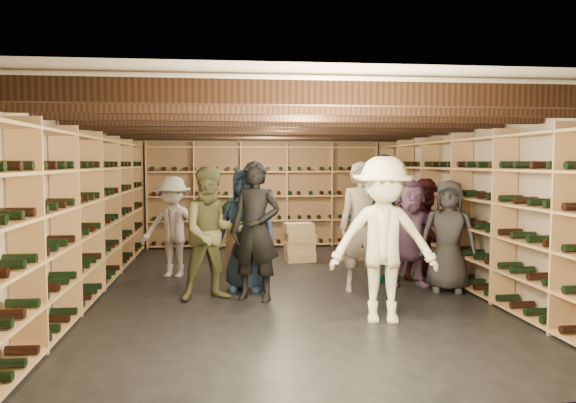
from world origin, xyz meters
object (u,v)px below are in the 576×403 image
(person_2, at_px, (212,234))
(person_6, at_px, (247,229))
(person_1, at_px, (256,231))
(person_4, at_px, (381,217))
(person_11, at_px, (410,233))
(crate_loose, at_px, (354,255))
(person_3, at_px, (384,240))
(crate_stack_right, at_px, (244,248))
(person_9, at_px, (173,227))
(person_8, at_px, (428,229))
(person_10, at_px, (240,224))
(person_12, at_px, (448,236))
(crate_stack_left, at_px, (300,242))
(person_7, at_px, (363,227))

(person_2, xyz_separation_m, person_6, (0.46, 0.48, -0.01))
(person_1, bearing_deg, person_6, 121.66)
(person_4, xyz_separation_m, person_11, (0.27, -0.48, -0.18))
(crate_loose, bearing_deg, person_3, -98.83)
(person_1, bearing_deg, person_3, -17.41)
(crate_stack_right, bearing_deg, person_9, -152.74)
(crate_loose, xyz_separation_m, person_3, (-0.61, -3.91, 0.82))
(person_3, xyz_separation_m, person_4, (0.59, 2.15, 0.03))
(person_8, bearing_deg, crate_loose, 93.42)
(person_6, relative_size, person_10, 1.12)
(person_2, distance_m, person_4, 2.64)
(person_1, relative_size, person_2, 1.05)
(crate_loose, relative_size, person_2, 0.30)
(crate_loose, distance_m, person_6, 3.09)
(person_12, bearing_deg, person_6, -167.12)
(person_6, bearing_deg, crate_stack_left, 80.25)
(person_3, bearing_deg, person_2, 157.50)
(crate_stack_left, xyz_separation_m, person_6, (-1.01, -2.10, 0.49))
(crate_stack_left, distance_m, crate_loose, 1.05)
(person_4, bearing_deg, person_8, -27.88)
(person_6, relative_size, person_9, 1.09)
(person_4, bearing_deg, person_7, -145.01)
(person_4, height_order, person_6, person_4)
(crate_stack_right, xyz_separation_m, person_4, (1.99, -1.13, 0.59))
(person_9, bearing_deg, person_8, 6.79)
(person_12, bearing_deg, person_9, -179.42)
(crate_loose, relative_size, person_6, 0.30)
(person_6, bearing_deg, person_12, 7.80)
(person_2, distance_m, person_11, 2.78)
(person_2, height_order, person_4, person_4)
(person_3, bearing_deg, crate_loose, 91.72)
(person_9, bearing_deg, person_10, 37.67)
(crate_stack_right, bearing_deg, person_4, -29.73)
(crate_stack_left, bearing_deg, person_2, -119.64)
(crate_stack_right, bearing_deg, person_11, -35.52)
(crate_stack_left, xyz_separation_m, crate_stack_right, (-0.99, -0.51, 0.00))
(crate_stack_left, xyz_separation_m, person_4, (0.99, -1.65, 0.59))
(crate_stack_right, relative_size, person_12, 0.45)
(person_1, xyz_separation_m, person_10, (-0.13, 1.99, -0.14))
(person_9, bearing_deg, crate_stack_left, 43.68)
(crate_stack_right, height_order, person_6, person_6)
(crate_loose, height_order, person_3, person_3)
(person_1, bearing_deg, crate_stack_left, 93.82)
(person_1, height_order, person_9, person_1)
(crate_stack_right, xyz_separation_m, person_11, (2.26, -1.61, 0.42))
(person_6, xyz_separation_m, person_9, (-1.08, 1.02, -0.07))
(person_8, xyz_separation_m, person_12, (0.00, -0.77, 0.00))
(crate_stack_right, distance_m, person_8, 2.96)
(person_3, bearing_deg, person_10, 125.61)
(crate_stack_left, xyz_separation_m, crate_loose, (1.01, 0.12, -0.25))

